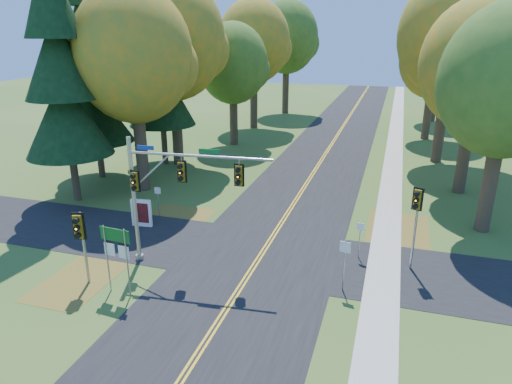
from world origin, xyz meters
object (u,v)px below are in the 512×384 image
(route_sign_cluster, at_px, (116,247))
(east_signal_pole, at_px, (417,208))
(traffic_mast, at_px, (166,186))
(info_kiosk, at_px, (141,213))

(route_sign_cluster, bearing_deg, east_signal_pole, 31.06)
(east_signal_pole, distance_m, route_sign_cluster, 13.78)
(traffic_mast, distance_m, route_sign_cluster, 3.75)
(traffic_mast, bearing_deg, east_signal_pole, 8.88)
(east_signal_pole, height_order, info_kiosk, east_signal_pole)
(traffic_mast, distance_m, east_signal_pole, 11.85)
(traffic_mast, relative_size, east_signal_pole, 1.64)
(traffic_mast, xyz_separation_m, route_sign_cluster, (-0.90, -3.14, -1.86))
(east_signal_pole, height_order, route_sign_cluster, east_signal_pole)
(route_sign_cluster, relative_size, info_kiosk, 1.90)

